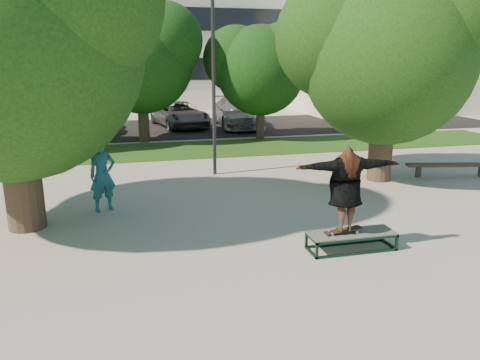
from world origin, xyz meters
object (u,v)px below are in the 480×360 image
object	(u,v)px
car_dark	(87,118)
car_grey	(180,114)
grind_box	(351,241)
bench	(450,166)
car_silver_b	(237,112)
bystander	(102,175)
car_silver_a	(91,122)
tree_left	(0,29)
lamppost	(214,79)
tree_right	(384,49)

from	to	relation	value
car_dark	car_grey	xyz separation A→B (m)	(5.03, 0.00, 0.03)
grind_box	car_grey	size ratio (longest dim) A/B	0.36
bench	car_silver_b	xyz separation A→B (m)	(-4.12, 12.99, 0.44)
bystander	car_dark	distance (m)	14.68
car_dark	car_grey	size ratio (longest dim) A/B	0.80
bystander	car_grey	bearing A→B (deg)	53.51
car_silver_a	bench	bearing A→B (deg)	-39.91
grind_box	bystander	world-z (taller)	bystander
tree_left	lamppost	xyz separation A→B (m)	(5.29, 3.91, -1.27)
tree_left	car_dark	bearing A→B (deg)	88.25
car_grey	car_silver_a	bearing A→B (deg)	-167.99
lamppost	car_silver_a	size ratio (longest dim) A/B	1.53
bystander	car_dark	world-z (taller)	bystander
car_grey	car_silver_b	size ratio (longest dim) A/B	0.90
car_silver_b	tree_right	bearing A→B (deg)	-81.26
grind_box	car_silver_b	distance (m)	17.86
tree_left	bench	xyz separation A→B (m)	(12.78, 1.68, -4.05)
tree_left	grind_box	size ratio (longest dim) A/B	3.95
tree_left	grind_box	distance (m)	8.58
car_silver_a	lamppost	bearing A→B (deg)	-60.20
tree_right	grind_box	distance (m)	7.26
grind_box	bench	xyz separation A→B (m)	(5.99, 4.77, 0.18)
lamppost	car_dark	size ratio (longest dim) A/B	1.51
bystander	car_dark	xyz separation A→B (m)	(-1.32, 14.62, -0.27)
bench	car_silver_a	world-z (taller)	car_silver_a
car_silver_a	car_silver_b	bearing A→B (deg)	13.51
tree_left	car_dark	distance (m)	15.86
tree_right	car_silver_a	size ratio (longest dim) A/B	1.63
car_dark	bystander	bearing A→B (deg)	-91.57
car_dark	car_silver_b	xyz separation A→B (m)	(8.19, -0.74, 0.14)
lamppost	car_grey	distance (m)	11.76
tree_right	car_silver_a	distance (m)	15.19
grind_box	car_dark	distance (m)	19.55
car_dark	tree_left	bearing A→B (deg)	-98.49
tree_right	tree_left	bearing A→B (deg)	-168.97
car_silver_b	grind_box	bearing A→B (deg)	-94.23
lamppost	grind_box	distance (m)	7.74
bystander	car_silver_b	xyz separation A→B (m)	(6.87, 13.88, -0.13)
tree_left	car_silver_a	distance (m)	13.95
bench	grind_box	bearing A→B (deg)	-129.00
lamppost	car_dark	xyz separation A→B (m)	(-4.82, 11.50, -2.49)
car_grey	car_dark	bearing A→B (deg)	169.07
grind_box	car_silver_a	distance (m)	17.56
car_silver_b	car_grey	bearing A→B (deg)	168.60
lamppost	bystander	world-z (taller)	lamppost
tree_right	car_silver_a	bearing A→B (deg)	129.50
car_silver_a	car_grey	size ratio (longest dim) A/B	0.79
tree_right	car_silver_a	world-z (taller)	tree_right
car_silver_a	car_dark	size ratio (longest dim) A/B	0.99
bystander	car_grey	world-z (taller)	bystander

